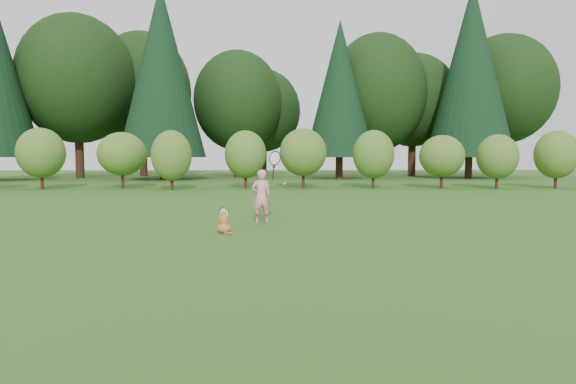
{
  "coord_description": "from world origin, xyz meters",
  "views": [
    {
      "loc": [
        -0.16,
        -9.45,
        1.42
      ],
      "look_at": [
        0.2,
        0.8,
        0.7
      ],
      "focal_mm": 30.0,
      "sensor_mm": 36.0,
      "label": 1
    }
  ],
  "objects": [
    {
      "name": "shrub_row",
      "position": [
        0.0,
        13.0,
        1.4
      ],
      "size": [
        28.0,
        3.0,
        2.8
      ],
      "primitive_type": null,
      "color": "#406920",
      "rests_on": "ground"
    },
    {
      "name": "woodland_backdrop",
      "position": [
        0.0,
        23.0,
        7.5
      ],
      "size": [
        48.0,
        10.0,
        15.0
      ],
      "primitive_type": null,
      "color": "black",
      "rests_on": "ground"
    },
    {
      "name": "child",
      "position": [
        -0.37,
        0.99,
        0.62
      ],
      "size": [
        0.69,
        0.46,
        1.76
      ],
      "rotation": [
        0.0,
        0.0,
        3.29
      ],
      "color": "pink",
      "rests_on": "ground"
    },
    {
      "name": "tennis_ball",
      "position": [
        0.15,
        1.59,
        0.83
      ],
      "size": [
        0.06,
        0.06,
        0.06
      ],
      "color": "#A1DD1A",
      "rests_on": "ground"
    },
    {
      "name": "ground",
      "position": [
        0.0,
        0.0,
        0.0
      ],
      "size": [
        100.0,
        100.0,
        0.0
      ],
      "primitive_type": "plane",
      "color": "#215919",
      "rests_on": "ground"
    },
    {
      "name": "cat",
      "position": [
        -1.06,
        -0.33,
        0.23
      ],
      "size": [
        0.4,
        0.66,
        0.6
      ],
      "rotation": [
        0.0,
        0.0,
        0.29
      ],
      "color": "#B94823",
      "rests_on": "ground"
    }
  ]
}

